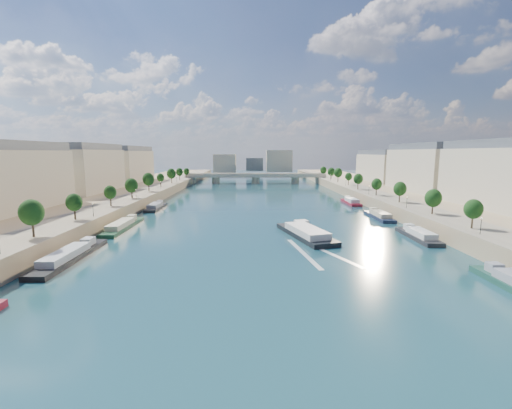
{
  "coord_description": "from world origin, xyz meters",
  "views": [
    {
      "loc": [
        -3.08,
        -35.42,
        24.88
      ],
      "look_at": [
        -1.46,
        94.57,
        5.0
      ],
      "focal_mm": 24.0,
      "sensor_mm": 36.0,
      "label": 1
    }
  ],
  "objects": [
    {
      "name": "trees_left",
      "position": [
        -55.0,
        102.0,
        10.48
      ],
      "size": [
        4.8,
        268.8,
        8.26
      ],
      "color": "#382B1E",
      "rests_on": "ground"
    },
    {
      "name": "quay_left",
      "position": [
        -72.0,
        100.0,
        2.5
      ],
      "size": [
        44.0,
        520.0,
        5.0
      ],
      "primitive_type": "cube",
      "color": "#9E8460",
      "rests_on": "ground"
    },
    {
      "name": "ground",
      "position": [
        0.0,
        100.0,
        0.0
      ],
      "size": [
        700.0,
        700.0,
        0.0
      ],
      "primitive_type": "plane",
      "color": "#0C2A37",
      "rests_on": "ground"
    },
    {
      "name": "moored_barges_right",
      "position": [
        45.5,
        57.35,
        0.84
      ],
      "size": [
        5.0,
        159.93,
        3.6
      ],
      "color": "black",
      "rests_on": "ground"
    },
    {
      "name": "lamps_left",
      "position": [
        -52.5,
        90.0,
        7.78
      ],
      "size": [
        0.36,
        200.36,
        4.28
      ],
      "color": "black",
      "rests_on": "ground"
    },
    {
      "name": "moored_barges_left",
      "position": [
        -45.5,
        43.58,
        0.84
      ],
      "size": [
        5.0,
        160.76,
        3.6
      ],
      "color": "#161831",
      "rests_on": "ground"
    },
    {
      "name": "pave_left",
      "position": [
        -57.0,
        100.0,
        5.05
      ],
      "size": [
        14.0,
        520.0,
        0.1
      ],
      "primitive_type": "cube",
      "color": "gray",
      "rests_on": "quay_left"
    },
    {
      "name": "wake",
      "position": [
        12.94,
        47.04,
        0.02
      ],
      "size": [
        14.74,
        25.86,
        0.04
      ],
      "color": "silver",
      "rests_on": "ground"
    },
    {
      "name": "pave_right",
      "position": [
        57.0,
        100.0,
        5.05
      ],
      "size": [
        14.0,
        520.0,
        0.1
      ],
      "primitive_type": "cube",
      "color": "gray",
      "rests_on": "quay_right"
    },
    {
      "name": "buildings_left",
      "position": [
        -85.0,
        112.0,
        16.45
      ],
      "size": [
        16.0,
        226.0,
        23.2
      ],
      "color": "#C4B796",
      "rests_on": "ground"
    },
    {
      "name": "tour_barge",
      "position": [
        12.94,
        63.64,
        1.05
      ],
      "size": [
        15.39,
        28.93,
        3.79
      ],
      "rotation": [
        0.0,
        0.0,
        0.28
      ],
      "color": "black",
      "rests_on": "ground"
    },
    {
      "name": "bridge",
      "position": [
        0.0,
        239.92,
        5.08
      ],
      "size": [
        112.0,
        12.0,
        8.15
      ],
      "color": "#C1B79E",
      "rests_on": "ground"
    },
    {
      "name": "lamps_right",
      "position": [
        52.5,
        105.0,
        7.78
      ],
      "size": [
        0.36,
        200.36,
        4.28
      ],
      "color": "black",
      "rests_on": "ground"
    },
    {
      "name": "quay_right",
      "position": [
        72.0,
        100.0,
        2.5
      ],
      "size": [
        44.0,
        520.0,
        5.0
      ],
      "primitive_type": "cube",
      "color": "#9E8460",
      "rests_on": "ground"
    },
    {
      "name": "buildings_right",
      "position": [
        85.0,
        112.0,
        16.45
      ],
      "size": [
        16.0,
        226.0,
        23.2
      ],
      "color": "#C4B796",
      "rests_on": "ground"
    },
    {
      "name": "skyline",
      "position": [
        3.19,
        319.52,
        14.66
      ],
      "size": [
        79.0,
        42.0,
        22.0
      ],
      "color": "#C4B796",
      "rests_on": "ground"
    },
    {
      "name": "trees_right",
      "position": [
        55.0,
        110.0,
        10.48
      ],
      "size": [
        4.8,
        268.8,
        8.26
      ],
      "color": "#382B1E",
      "rests_on": "ground"
    }
  ]
}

